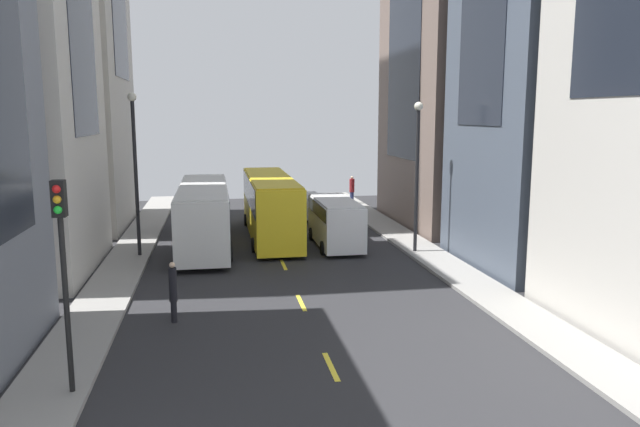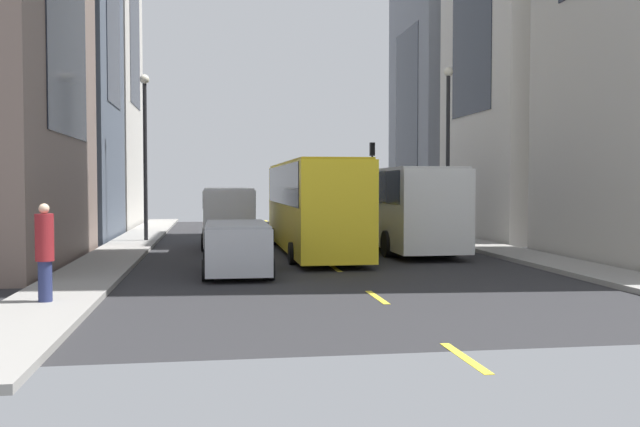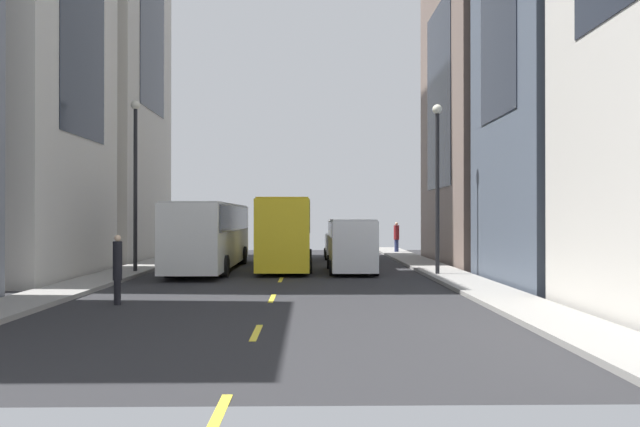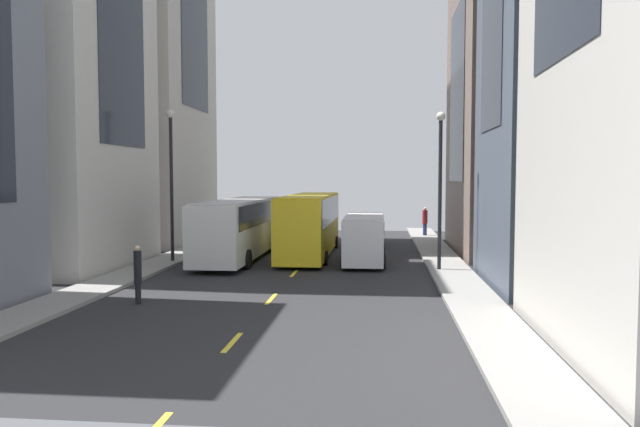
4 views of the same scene
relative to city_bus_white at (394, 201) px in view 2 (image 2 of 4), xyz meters
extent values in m
plane|color=#28282B|center=(3.80, -2.02, -2.01)|extent=(41.11, 41.11, 0.00)
cube|color=gray|center=(-3.71, -2.02, -1.93)|extent=(2.08, 44.00, 0.15)
cube|color=gray|center=(11.31, -2.02, -1.93)|extent=(2.08, 44.00, 0.15)
cube|color=yellow|center=(3.80, -23.02, -2.00)|extent=(0.16, 2.00, 0.01)
cube|color=yellow|center=(3.80, -17.02, -2.00)|extent=(0.16, 2.00, 0.01)
cube|color=yellow|center=(3.80, -11.02, -2.00)|extent=(0.16, 2.00, 0.01)
cube|color=yellow|center=(3.80, -5.02, -2.00)|extent=(0.16, 2.00, 0.01)
cube|color=yellow|center=(3.80, 0.98, -2.00)|extent=(0.16, 2.00, 0.01)
cube|color=yellow|center=(3.80, 6.98, -2.00)|extent=(0.16, 2.00, 0.01)
cube|color=yellow|center=(3.80, 12.98, -2.00)|extent=(0.16, 2.00, 0.01)
cube|color=yellow|center=(3.80, 18.98, -2.00)|extent=(0.16, 2.00, 0.01)
cube|color=slate|center=(-8.23, -15.82, 6.30)|extent=(6.56, 9.57, 16.62)
cube|color=#1E232D|center=(-8.23, -15.82, 6.30)|extent=(6.62, 5.26, 9.14)
cube|color=silver|center=(0.00, 0.00, -0.23)|extent=(2.55, 12.42, 3.00)
cube|color=black|center=(0.00, 0.00, 0.62)|extent=(2.60, 11.42, 1.20)
cube|color=beige|center=(0.00, 0.00, 1.31)|extent=(2.45, 11.92, 0.08)
cylinder|color=black|center=(-1.17, 3.85, -1.51)|extent=(0.46, 1.00, 1.00)
cylinder|color=black|center=(1.17, 3.85, -1.51)|extent=(0.46, 1.00, 1.00)
cylinder|color=black|center=(-1.17, -3.85, -1.51)|extent=(0.46, 1.00, 1.00)
cylinder|color=black|center=(1.17, -3.85, -1.51)|extent=(0.46, 1.00, 1.00)
cube|color=yellow|center=(3.80, 1.81, -0.15)|extent=(2.45, 12.40, 3.30)
cube|color=black|center=(3.80, 1.81, 0.71)|extent=(2.50, 11.40, 1.48)
cube|color=gold|center=(3.80, 1.81, 1.54)|extent=(2.35, 11.90, 0.08)
cylinder|color=black|center=(2.68, 5.66, -1.63)|extent=(0.44, 0.76, 0.76)
cylinder|color=black|center=(4.93, 5.66, -1.63)|extent=(0.44, 0.76, 0.76)
cylinder|color=black|center=(2.68, -2.03, -1.63)|extent=(0.44, 0.76, 0.76)
cylinder|color=black|center=(4.93, -2.03, -1.63)|extent=(0.44, 0.76, 0.76)
cube|color=white|center=(7.06, -1.39, -0.66)|extent=(2.05, 6.07, 2.30)
cube|color=black|center=(7.06, -1.39, 0.09)|extent=(2.09, 5.59, 0.69)
cube|color=silver|center=(7.06, -1.39, 0.53)|extent=(1.97, 5.83, 0.08)
cylinder|color=black|center=(6.12, 0.49, -1.65)|extent=(0.37, 0.72, 0.72)
cylinder|color=black|center=(8.00, 0.49, -1.65)|extent=(0.37, 0.72, 0.72)
cylinder|color=black|center=(6.12, -3.27, -1.65)|extent=(0.37, 0.72, 0.72)
cylinder|color=black|center=(8.00, -3.27, -1.65)|extent=(0.37, 0.72, 0.72)
cube|color=#B7BABF|center=(7.00, 8.17, -1.18)|extent=(1.86, 4.25, 1.32)
cube|color=black|center=(7.00, 8.17, -0.85)|extent=(1.90, 3.91, 0.55)
cube|color=#9C9EA2|center=(7.00, 8.17, -0.48)|extent=(1.78, 4.08, 0.08)
cylinder|color=black|center=(6.14, 9.49, -1.70)|extent=(0.33, 0.62, 0.62)
cylinder|color=black|center=(7.85, 9.49, -1.70)|extent=(0.33, 0.62, 0.62)
cylinder|color=black|center=(6.14, 6.85, -1.70)|extent=(0.33, 0.62, 0.62)
cylinder|color=black|center=(7.85, 6.85, -1.70)|extent=(0.33, 0.62, 0.62)
cylinder|color=navy|center=(11.36, 13.33, -1.41)|extent=(0.30, 0.30, 0.90)
cylinder|color=maroon|center=(11.36, 13.33, -0.44)|extent=(0.40, 0.40, 1.04)
sphere|color=beige|center=(11.36, 13.33, 0.19)|extent=(0.23, 0.23, 0.23)
cylinder|color=black|center=(-0.86, -12.39, -1.63)|extent=(0.21, 0.21, 0.75)
cylinder|color=black|center=(-0.86, -12.39, -0.66)|extent=(0.28, 0.28, 1.19)
sphere|color=beige|center=(-0.86, -12.39, 0.04)|extent=(0.20, 0.20, 0.20)
cylinder|color=black|center=(-3.08, -17.69, 0.40)|extent=(0.14, 0.14, 4.53)
cube|color=black|center=(-3.08, -17.69, 3.12)|extent=(0.32, 0.32, 0.90)
sphere|color=red|center=(-3.08, -17.87, 3.37)|extent=(0.20, 0.20, 0.20)
sphere|color=orange|center=(-3.08, -17.87, 3.12)|extent=(0.20, 0.20, 0.20)
sphere|color=green|center=(-3.08, -17.87, 2.87)|extent=(0.20, 0.20, 0.20)
cylinder|color=black|center=(10.77, -3.86, 1.74)|extent=(0.18, 0.18, 7.21)
sphere|color=silver|center=(10.77, -3.86, 5.53)|extent=(0.44, 0.44, 0.44)
cylinder|color=black|center=(-3.18, -2.29, 1.96)|extent=(0.18, 0.18, 7.64)
sphere|color=silver|center=(-3.18, -2.29, 5.96)|extent=(0.44, 0.44, 0.44)
camera|label=1|loc=(0.68, -33.06, 5.14)|focal=33.88mm
camera|label=2|loc=(7.70, 29.48, 0.72)|focal=39.61mm
camera|label=3|loc=(5.04, -31.36, 0.69)|focal=34.54mm
camera|label=4|loc=(7.87, -33.07, 2.60)|focal=33.45mm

